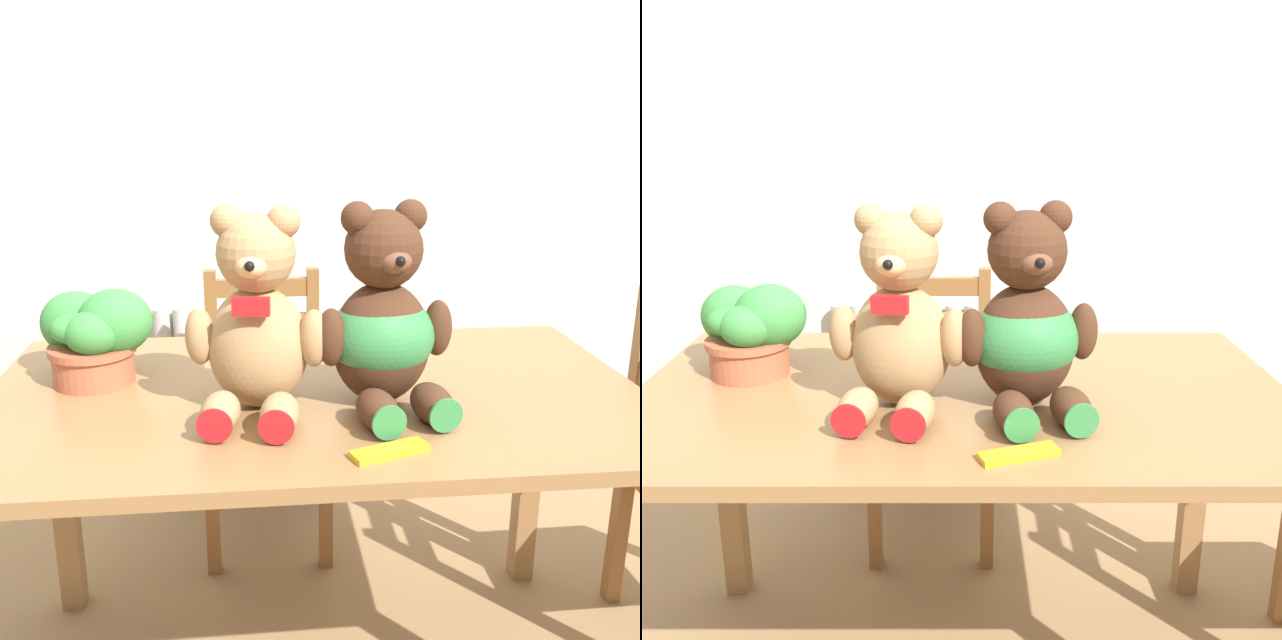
{
  "view_description": "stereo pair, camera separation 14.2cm",
  "coord_description": "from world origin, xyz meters",
  "views": [
    {
      "loc": [
        -0.14,
        -1.01,
        1.35
      ],
      "look_at": [
        0.0,
        0.35,
        0.95
      ],
      "focal_mm": 40.0,
      "sensor_mm": 36.0,
      "label": 1
    },
    {
      "loc": [
        0.0,
        -1.02,
        1.35
      ],
      "look_at": [
        0.0,
        0.35,
        0.95
      ],
      "focal_mm": 40.0,
      "sensor_mm": 36.0,
      "label": 2
    }
  ],
  "objects": [
    {
      "name": "teddy_bear_right",
      "position": [
        0.13,
        0.34,
        0.94
      ],
      "size": [
        0.29,
        0.32,
        0.41
      ],
      "rotation": [
        0.0,
        0.0,
        3.33
      ],
      "color": "#472819",
      "rests_on": "dining_table"
    },
    {
      "name": "dining_table",
      "position": [
        0.0,
        0.42,
        0.67
      ],
      "size": [
        1.41,
        0.83,
        0.78
      ],
      "color": "olive",
      "rests_on": "ground_plane"
    },
    {
      "name": "wooden_chair_behind",
      "position": [
        -0.09,
        1.15,
        0.43
      ],
      "size": [
        0.38,
        0.45,
        0.86
      ],
      "rotation": [
        0.0,
        0.0,
        3.14
      ],
      "color": "brown",
      "rests_on": "ground_plane"
    },
    {
      "name": "teddy_bear_left",
      "position": [
        -0.12,
        0.33,
        0.95
      ],
      "size": [
        0.29,
        0.3,
        0.41
      ],
      "rotation": [
        0.0,
        0.0,
        2.99
      ],
      "color": "tan",
      "rests_on": "dining_table"
    },
    {
      "name": "radiator",
      "position": [
        -0.21,
        1.55,
        0.3
      ],
      "size": [
        0.57,
        0.1,
        0.66
      ],
      "color": "beige",
      "rests_on": "ground_plane"
    },
    {
      "name": "potted_plant",
      "position": [
        -0.48,
        0.53,
        0.88
      ],
      "size": [
        0.25,
        0.21,
        0.21
      ],
      "color": "#B25B3D",
      "rests_on": "dining_table"
    },
    {
      "name": "wall_back",
      "position": [
        0.0,
        1.62,
        1.3
      ],
      "size": [
        8.0,
        0.04,
        2.6
      ],
      "primitive_type": "cube",
      "color": "silver",
      "rests_on": "ground_plane"
    },
    {
      "name": "chocolate_bar",
      "position": [
        0.1,
        0.1,
        0.78
      ],
      "size": [
        0.15,
        0.09,
        0.01
      ],
      "primitive_type": "cube",
      "rotation": [
        0.0,
        0.0,
        0.34
      ],
      "color": "gold",
      "rests_on": "dining_table"
    }
  ]
}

